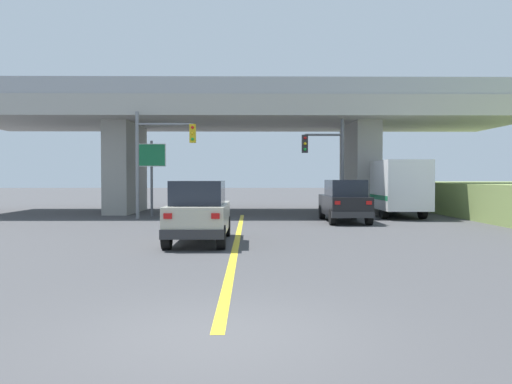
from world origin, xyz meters
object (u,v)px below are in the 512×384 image
at_px(suv_crossing, 344,201).
at_px(highway_sign, 151,161).
at_px(box_truck, 392,187).
at_px(traffic_signal_farside, 157,151).
at_px(suv_lead, 199,212).
at_px(traffic_signal_nearside, 329,157).

relative_size(suv_crossing, highway_sign, 1.13).
height_order(box_truck, highway_sign, highway_sign).
distance_m(suv_crossing, box_truck, 5.30).
bearing_deg(highway_sign, box_truck, 0.77).
distance_m(suv_crossing, traffic_signal_farside, 9.86).
distance_m(suv_lead, traffic_signal_nearside, 12.56).
bearing_deg(suv_lead, traffic_signal_farside, 107.34).
height_order(suv_lead, highway_sign, highway_sign).
relative_size(suv_lead, traffic_signal_farside, 0.85).
distance_m(traffic_signal_nearside, traffic_signal_farside, 9.04).
xyz_separation_m(suv_crossing, highway_sign, (-9.92, 3.84, 2.00)).
relative_size(box_truck, highway_sign, 1.78).
height_order(box_truck, traffic_signal_farside, traffic_signal_farside).
bearing_deg(highway_sign, suv_lead, -72.25).
height_order(traffic_signal_farside, highway_sign, traffic_signal_farside).
bearing_deg(suv_crossing, traffic_signal_nearside, 96.03).
relative_size(traffic_signal_nearside, traffic_signal_farside, 0.95).
distance_m(suv_lead, suv_crossing, 10.01).
bearing_deg(suv_lead, suv_crossing, 51.96).
relative_size(suv_lead, highway_sign, 1.13).
bearing_deg(box_truck, highway_sign, -179.23).
bearing_deg(traffic_signal_nearside, highway_sign, 175.06).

